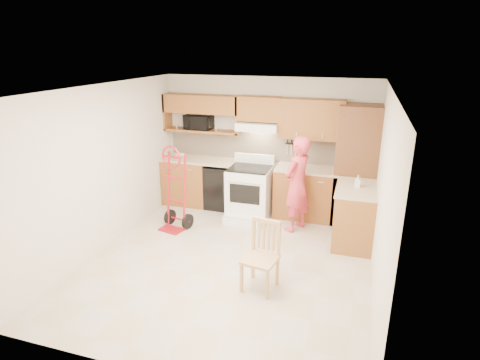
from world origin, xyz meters
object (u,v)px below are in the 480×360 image
at_px(range, 249,189).
at_px(microwave, 199,122).
at_px(hand_truck, 173,192).
at_px(dining_chair, 260,257).
at_px(person, 297,184).

bearing_deg(range, microwave, 156.88).
relative_size(range, hand_truck, 0.84).
bearing_deg(microwave, dining_chair, -51.88).
bearing_deg(person, range, -80.69).
xyz_separation_m(microwave, range, (1.15, -0.49, -1.07)).
height_order(person, hand_truck, person).
xyz_separation_m(hand_truck, dining_chair, (1.86, -1.31, -0.21)).
distance_m(person, dining_chair, 1.94).
relative_size(microwave, range, 0.46).
relative_size(range, person, 0.68).
height_order(microwave, hand_truck, microwave).
height_order(microwave, dining_chair, microwave).
distance_m(range, hand_truck, 1.38).
bearing_deg(dining_chair, hand_truck, 153.98).
bearing_deg(person, microwave, -85.25).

